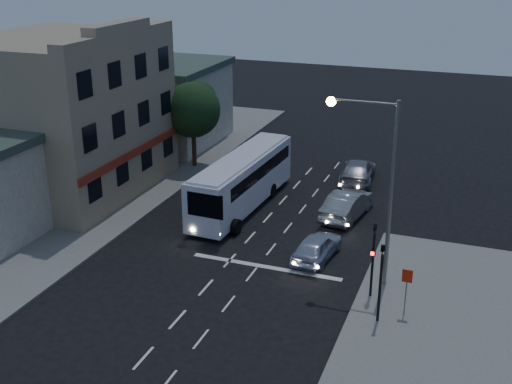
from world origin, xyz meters
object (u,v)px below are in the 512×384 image
at_px(car_sedan_a, 347,204).
at_px(regulatory_sign, 407,284).
at_px(car_suv, 317,247).
at_px(traffic_signal_main, 373,251).
at_px(streetlight, 378,172).
at_px(traffic_signal_side, 381,274).
at_px(tour_bus, 242,180).
at_px(street_tree, 193,107).
at_px(car_sedan_b, 358,171).

relative_size(car_sedan_a, regulatory_sign, 2.25).
height_order(car_suv, regulatory_sign, regulatory_sign).
xyz_separation_m(car_suv, traffic_signal_main, (3.42, -3.02, 1.73)).
bearing_deg(streetlight, car_sedan_a, 110.94).
bearing_deg(traffic_signal_side, tour_bus, 135.46).
distance_m(regulatory_sign, street_tree, 23.40).
height_order(car_sedan_a, streetlight, streetlight).
height_order(car_suv, traffic_signal_main, traffic_signal_main).
bearing_deg(traffic_signal_main, car_suv, 138.52).
distance_m(car_sedan_a, traffic_signal_side, 11.72).
xyz_separation_m(tour_bus, car_sedan_b, (5.78, 7.11, -1.05)).
xyz_separation_m(car_suv, regulatory_sign, (5.12, -4.04, 0.90)).
distance_m(car_sedan_a, street_tree, 14.20).
height_order(car_sedan_a, regulatory_sign, regulatory_sign).
relative_size(car_suv, streetlight, 0.45).
bearing_deg(car_suv, car_sedan_a, -85.87).
xyz_separation_m(tour_bus, regulatory_sign, (11.33, -9.21, -0.23)).
bearing_deg(car_sedan_b, traffic_signal_main, 98.75).
height_order(car_sedan_b, traffic_signal_side, traffic_signal_side).
bearing_deg(car_sedan_a, street_tree, -13.99).
relative_size(car_sedan_b, street_tree, 0.86).
bearing_deg(streetlight, tour_bus, 144.17).
bearing_deg(street_tree, streetlight, -39.51).
height_order(regulatory_sign, street_tree, street_tree).
bearing_deg(tour_bus, car_suv, -36.97).
bearing_deg(tour_bus, street_tree, 138.35).
bearing_deg(streetlight, traffic_signal_side, -74.30).
distance_m(tour_bus, traffic_signal_side, 14.51).
bearing_deg(car_sedan_b, regulatory_sign, 103.41).
xyz_separation_m(traffic_signal_side, streetlight, (-0.96, 3.40, 3.31)).
height_order(traffic_signal_main, regulatory_sign, traffic_signal_main).
height_order(car_sedan_b, traffic_signal_main, traffic_signal_main).
distance_m(traffic_signal_main, regulatory_sign, 2.14).
height_order(tour_bus, car_suv, tour_bus).
bearing_deg(tour_bus, car_sedan_a, 9.70).
relative_size(car_sedan_a, traffic_signal_side, 1.21).
relative_size(car_sedan_b, traffic_signal_side, 1.31).
distance_m(traffic_signal_main, street_tree, 21.38).
relative_size(traffic_signal_side, streetlight, 0.46).
xyz_separation_m(tour_bus, street_tree, (-6.17, 6.05, 2.67)).
bearing_deg(traffic_signal_main, streetlight, 100.20).
bearing_deg(car_sedan_a, streetlight, 119.54).
bearing_deg(regulatory_sign, traffic_signal_side, -136.08).
xyz_separation_m(traffic_signal_main, traffic_signal_side, (0.70, -1.98, 0.00)).
bearing_deg(regulatory_sign, street_tree, 138.92).
height_order(tour_bus, traffic_signal_main, traffic_signal_main).
xyz_separation_m(regulatory_sign, streetlight, (-1.96, 2.44, 4.14)).
relative_size(traffic_signal_side, street_tree, 0.66).
relative_size(traffic_signal_main, street_tree, 0.66).
height_order(tour_bus, car_sedan_b, tour_bus).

